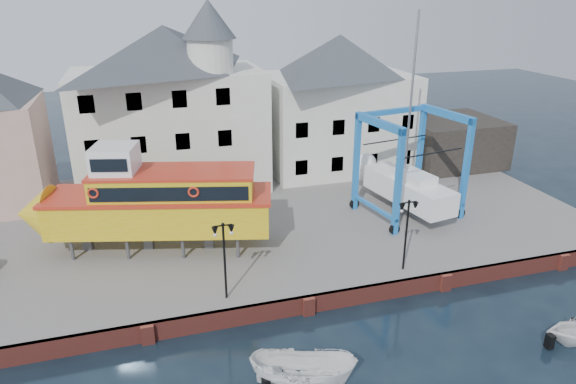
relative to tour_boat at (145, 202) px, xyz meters
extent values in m
plane|color=black|center=(7.50, -7.79, -4.05)|extent=(140.00, 140.00, 0.00)
cube|color=slate|center=(7.50, 3.21, -3.55)|extent=(44.00, 22.00, 1.00)
cube|color=maroon|center=(7.50, -7.67, -3.55)|extent=(44.00, 0.25, 1.00)
cube|color=maroon|center=(-0.50, -7.84, -3.55)|extent=(0.60, 0.36, 1.00)
cube|color=maroon|center=(7.50, -7.84, -3.55)|extent=(0.60, 0.36, 1.00)
cube|color=maroon|center=(15.50, -7.84, -3.55)|extent=(0.60, 0.36, 1.00)
cube|color=maroon|center=(23.50, -7.84, -3.55)|extent=(0.60, 0.36, 1.00)
cube|color=beige|center=(2.50, 10.71, 1.45)|extent=(14.00, 8.00, 9.00)
pyramid|color=#363B41|center=(2.50, 10.71, 7.55)|extent=(14.00, 8.00, 3.20)
cube|color=black|center=(-3.00, 6.75, -1.45)|extent=(1.00, 0.08, 1.20)
cube|color=black|center=(0.00, 6.75, -1.45)|extent=(1.00, 0.08, 1.20)
cube|color=black|center=(3.00, 6.75, -1.45)|extent=(1.00, 0.08, 1.20)
cube|color=black|center=(6.00, 6.75, -1.45)|extent=(1.00, 0.08, 1.20)
cube|color=black|center=(-3.00, 6.75, 1.55)|extent=(1.00, 0.08, 1.20)
cube|color=black|center=(0.00, 6.75, 1.55)|extent=(1.00, 0.08, 1.20)
cube|color=black|center=(3.00, 6.75, 1.55)|extent=(1.00, 0.08, 1.20)
cube|color=black|center=(6.00, 6.75, 1.55)|extent=(1.00, 0.08, 1.20)
cube|color=black|center=(-3.00, 6.75, 4.55)|extent=(1.00, 0.08, 1.20)
cube|color=black|center=(0.00, 6.75, 4.55)|extent=(1.00, 0.08, 1.20)
cube|color=black|center=(3.00, 6.75, 4.55)|extent=(1.00, 0.08, 1.20)
cube|color=black|center=(6.00, 6.75, 4.55)|extent=(1.00, 0.08, 1.20)
cylinder|color=beige|center=(5.50, 8.31, 7.15)|extent=(3.20, 3.20, 2.40)
cone|color=#363B41|center=(5.50, 8.31, 9.65)|extent=(3.80, 3.80, 2.60)
cube|color=beige|center=(16.50, 11.21, 0.95)|extent=(12.00, 8.00, 8.00)
pyramid|color=#363B41|center=(16.50, 11.21, 6.55)|extent=(12.00, 8.00, 3.20)
cube|color=black|center=(12.00, 7.25, -1.45)|extent=(1.00, 0.08, 1.20)
cube|color=black|center=(15.00, 7.25, -1.45)|extent=(1.00, 0.08, 1.20)
cube|color=black|center=(18.00, 7.25, -1.45)|extent=(1.00, 0.08, 1.20)
cube|color=black|center=(21.00, 7.25, -1.45)|extent=(1.00, 0.08, 1.20)
cube|color=black|center=(12.00, 7.25, 1.55)|extent=(1.00, 0.08, 1.20)
cube|color=black|center=(15.00, 7.25, 1.55)|extent=(1.00, 0.08, 1.20)
cube|color=black|center=(18.00, 7.25, 1.55)|extent=(1.00, 0.08, 1.20)
cube|color=black|center=(21.00, 7.25, 1.55)|extent=(1.00, 0.08, 1.20)
cube|color=black|center=(26.50, 9.21, -1.05)|extent=(8.00, 7.00, 4.00)
cylinder|color=black|center=(3.50, -6.59, -1.05)|extent=(0.12, 0.12, 4.00)
cube|color=black|center=(3.50, -6.59, 1.00)|extent=(0.90, 0.06, 0.06)
sphere|color=black|center=(3.50, -6.59, 1.07)|extent=(0.16, 0.16, 0.16)
cone|color=black|center=(3.10, -6.59, 0.73)|extent=(0.32, 0.32, 0.45)
sphere|color=white|center=(3.10, -6.59, 0.55)|extent=(0.18, 0.18, 0.18)
cone|color=black|center=(3.90, -6.59, 0.73)|extent=(0.32, 0.32, 0.45)
sphere|color=white|center=(3.90, -6.59, 0.55)|extent=(0.18, 0.18, 0.18)
cylinder|color=black|center=(13.50, -6.59, -1.05)|extent=(0.12, 0.12, 4.00)
cube|color=black|center=(13.50, -6.59, 1.00)|extent=(0.90, 0.06, 0.06)
sphere|color=black|center=(13.50, -6.59, 1.07)|extent=(0.16, 0.16, 0.16)
cone|color=black|center=(13.10, -6.59, 0.73)|extent=(0.32, 0.32, 0.45)
sphere|color=white|center=(13.10, -6.59, 0.55)|extent=(0.18, 0.18, 0.18)
cone|color=black|center=(13.90, -6.59, 0.73)|extent=(0.32, 0.32, 0.45)
sphere|color=white|center=(13.90, -6.59, 0.55)|extent=(0.18, 0.18, 0.18)
cylinder|color=#59595E|center=(-4.31, -0.17, -2.37)|extent=(0.24, 0.24, 1.36)
cylinder|color=#59595E|center=(-3.66, 2.29, -2.37)|extent=(0.24, 0.24, 1.36)
cylinder|color=#59595E|center=(-1.24, -0.99, -2.37)|extent=(0.24, 0.24, 1.36)
cylinder|color=#59595E|center=(-0.59, 1.47, -2.37)|extent=(0.24, 0.24, 1.36)
cylinder|color=#59595E|center=(1.83, -1.80, -2.37)|extent=(0.24, 0.24, 1.36)
cylinder|color=#59595E|center=(2.48, 0.66, -2.37)|extent=(0.24, 0.24, 1.36)
cylinder|color=#59595E|center=(4.91, -2.61, -2.37)|extent=(0.24, 0.24, 1.36)
cylinder|color=#59595E|center=(5.56, -0.16, -2.37)|extent=(0.24, 0.24, 1.36)
cube|color=#59595E|center=(-3.55, 0.94, -2.37)|extent=(0.64, 0.58, 1.36)
cube|color=#59595E|center=(-0.04, 0.01, -2.37)|extent=(0.64, 0.58, 1.36)
cube|color=#59595E|center=(3.48, -0.92, -2.37)|extent=(0.64, 0.58, 1.36)
cube|color=#D7A508|center=(0.84, -0.22, -0.69)|extent=(13.17, 6.59, 2.00)
cone|color=#D7A508|center=(-6.27, 1.66, -0.69)|extent=(2.82, 3.85, 3.45)
cube|color=red|center=(0.84, -0.22, 0.40)|extent=(13.47, 6.80, 0.20)
cube|color=#D7A508|center=(1.72, -0.45, 1.04)|extent=(9.57, 5.31, 1.45)
cube|color=black|center=(1.32, -1.98, 1.08)|extent=(8.44, 2.29, 0.82)
cube|color=black|center=(2.12, 1.07, 1.08)|extent=(8.44, 2.29, 0.82)
cube|color=red|center=(1.72, -0.45, 1.85)|extent=(9.77, 5.45, 0.16)
cube|color=white|center=(-1.35, 0.36, 2.59)|extent=(2.89, 2.89, 1.65)
cube|color=black|center=(-1.66, -0.81, 2.66)|extent=(1.93, 0.57, 0.73)
torus|color=red|center=(-2.65, -0.98, 1.22)|extent=(0.65, 0.29, 0.64)
torus|color=red|center=(2.62, -2.37, 1.22)|extent=(0.65, 0.29, 0.64)
cube|color=#195FA1|center=(15.08, -2.49, 0.41)|extent=(0.40, 0.40, 6.92)
cylinder|color=black|center=(15.08, -2.49, -2.70)|extent=(0.72, 0.37, 0.69)
cube|color=#195FA1|center=(14.27, 2.04, 0.41)|extent=(0.40, 0.40, 6.92)
cylinder|color=black|center=(14.27, 2.04, -2.70)|extent=(0.72, 0.37, 0.69)
cube|color=#195FA1|center=(20.58, -1.50, 0.41)|extent=(0.40, 0.40, 6.92)
cylinder|color=black|center=(20.58, -1.50, -2.70)|extent=(0.72, 0.37, 0.69)
cube|color=#195FA1|center=(19.77, 3.02, 0.41)|extent=(0.40, 0.40, 6.92)
cylinder|color=black|center=(19.77, 3.02, -2.70)|extent=(0.72, 0.37, 0.69)
cube|color=#195FA1|center=(14.68, -0.22, 3.70)|extent=(1.21, 4.93, 0.48)
cube|color=#195FA1|center=(14.68, -0.22, -2.06)|extent=(1.11, 4.91, 0.21)
cube|color=#195FA1|center=(20.18, 0.76, 3.70)|extent=(1.21, 4.93, 0.48)
cube|color=#195FA1|center=(20.18, 0.76, -2.06)|extent=(1.11, 4.91, 0.21)
cube|color=#195FA1|center=(17.02, 2.53, 3.70)|extent=(5.90, 1.38, 0.35)
cube|color=white|center=(17.43, 0.27, -1.27)|extent=(3.54, 7.70, 1.58)
cone|color=white|center=(16.65, 4.60, -1.27)|extent=(2.52, 1.96, 2.27)
cube|color=#59595E|center=(17.43, 0.27, -2.41)|extent=(0.55, 1.79, 0.69)
cube|color=white|center=(17.51, -0.22, -0.18)|extent=(2.08, 3.20, 0.59)
cylinder|color=#99999E|center=(17.34, 0.76, 4.96)|extent=(0.19, 0.19, 10.88)
cube|color=black|center=(17.74, -1.48, 1.80)|extent=(5.27, 1.06, 0.05)
cube|color=black|center=(17.11, 2.02, 1.80)|extent=(5.27, 1.06, 0.05)
imported|color=white|center=(18.97, -13.58, -4.05)|extent=(3.69, 3.31, 1.74)
camera|label=1|loc=(0.12, -28.83, 11.60)|focal=32.00mm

